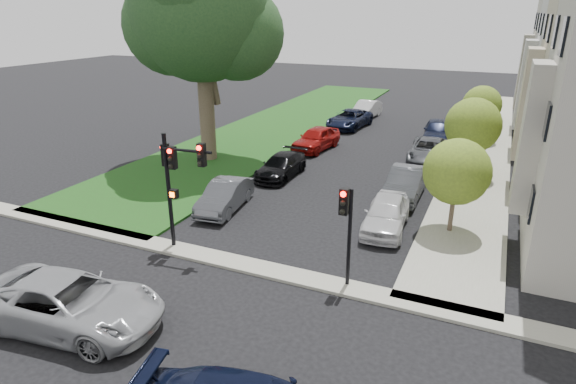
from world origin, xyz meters
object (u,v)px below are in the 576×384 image
at_px(small_tree_b, 473,125).
at_px(car_parked_5, 225,196).
at_px(car_parked_6, 281,166).
at_px(small_tree_c, 482,105).
at_px(car_cross_near, 69,303).
at_px(car_parked_0, 386,213).
at_px(car_parked_3, 437,131).
at_px(car_parked_7, 316,139).
at_px(eucalyptus, 200,10).
at_px(small_tree_a, 457,172).
at_px(traffic_signal_main, 175,172).
at_px(car_parked_9, 366,110).
at_px(traffic_signal_secondary, 347,220).
at_px(car_parked_1, 406,183).
at_px(car_parked_2, 429,150).
at_px(car_parked_8, 349,119).

height_order(small_tree_b, car_parked_5, small_tree_b).
bearing_deg(car_parked_6, small_tree_c, 53.06).
bearing_deg(car_cross_near, car_parked_0, -41.13).
distance_m(car_parked_0, car_parked_3, 16.37).
xyz_separation_m(car_parked_0, car_parked_7, (-7.34, 10.76, 0.04)).
relative_size(car_cross_near, car_parked_7, 1.26).
bearing_deg(eucalyptus, car_parked_7, 43.04).
relative_size(small_tree_a, small_tree_c, 1.02).
relative_size(traffic_signal_main, car_parked_9, 1.05).
relative_size(traffic_signal_secondary, car_parked_1, 0.79).
distance_m(small_tree_b, traffic_signal_secondary, 14.22).
distance_m(traffic_signal_main, car_parked_6, 10.07).
xyz_separation_m(small_tree_c, car_parked_0, (-2.60, -17.42, -1.95)).
distance_m(small_tree_c, car_parked_7, 12.12).
bearing_deg(car_parked_2, traffic_signal_secondary, -94.06).
bearing_deg(eucalyptus, car_parked_0, -24.13).
distance_m(small_tree_a, car_cross_near, 15.11).
bearing_deg(car_parked_1, car_parked_7, 137.59).
relative_size(car_parked_6, car_parked_8, 0.85).
xyz_separation_m(car_cross_near, car_parked_0, (7.07, 10.67, -0.06)).
height_order(small_tree_c, car_parked_0, small_tree_c).
relative_size(small_tree_a, car_parked_5, 0.98).
height_order(car_parked_5, car_parked_6, car_parked_5).
height_order(small_tree_a, car_parked_1, small_tree_a).
xyz_separation_m(small_tree_a, car_parked_1, (-2.59, 3.43, -1.99)).
bearing_deg(car_parked_0, small_tree_b, 68.56).
distance_m(eucalyptus, car_parked_0, 16.20).
bearing_deg(small_tree_b, car_parked_1, -119.71).
bearing_deg(car_parked_6, car_parked_9, 89.83).
distance_m(car_parked_2, car_parked_5, 14.29).
bearing_deg(traffic_signal_secondary, car_parked_2, 88.79).
bearing_deg(car_parked_8, car_parked_2, -37.16).
bearing_deg(car_parked_5, car_parked_7, 81.31).
height_order(car_parked_5, car_parked_9, car_parked_9).
distance_m(small_tree_a, car_parked_6, 10.67).
bearing_deg(car_parked_5, car_parked_0, -0.66).
bearing_deg(car_parked_9, car_parked_2, -53.41).
distance_m(car_parked_2, car_parked_7, 7.46).
bearing_deg(car_cross_near, car_parked_8, -7.30).
height_order(small_tree_c, car_parked_5, small_tree_c).
distance_m(car_parked_8, car_parked_9, 4.25).
distance_m(eucalyptus, car_parked_5, 11.81).
height_order(car_parked_0, car_parked_6, car_parked_0).
bearing_deg(car_parked_6, car_parked_3, 59.47).
bearing_deg(small_tree_b, small_tree_a, -90.00).
relative_size(car_cross_near, car_parked_5, 1.38).
distance_m(eucalyptus, traffic_signal_main, 13.53).
distance_m(traffic_signal_main, traffic_signal_secondary, 6.83).
relative_size(traffic_signal_main, traffic_signal_secondary, 1.30).
bearing_deg(car_cross_near, small_tree_a, -47.84).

